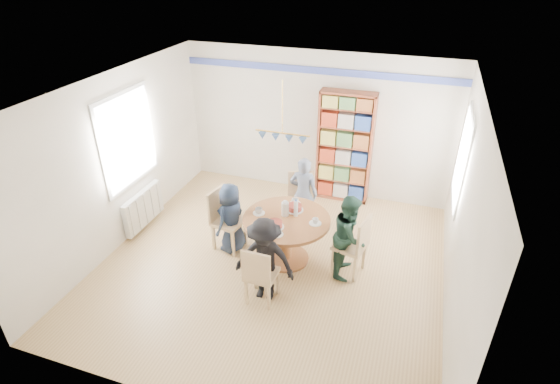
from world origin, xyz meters
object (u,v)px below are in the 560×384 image
at_px(chair_left, 224,216).
at_px(chair_near, 259,273).
at_px(person_far, 303,194).
at_px(person_right, 350,236).
at_px(chair_right, 355,243).
at_px(dining_table, 286,229).
at_px(chair_far, 301,198).
at_px(person_near, 265,260).
at_px(bookshelf, 345,148).
at_px(radiator, 144,208).
at_px(person_left, 231,218).

distance_m(chair_left, chair_near, 1.44).
bearing_deg(person_far, person_right, 135.80).
distance_m(chair_right, person_far, 1.40).
height_order(dining_table, chair_far, chair_far).
height_order(chair_left, person_far, person_far).
height_order(dining_table, person_near, person_near).
height_order(chair_left, chair_right, chair_left).
bearing_deg(person_far, chair_near, 88.66).
bearing_deg(bookshelf, chair_left, -124.55).
distance_m(radiator, person_left, 1.72).
distance_m(radiator, person_far, 2.73).
height_order(person_left, person_far, person_far).
distance_m(chair_right, person_near, 1.38).
relative_size(chair_left, person_right, 0.79).
relative_size(chair_near, person_far, 0.69).
bearing_deg(person_near, chair_far, 87.58).
relative_size(chair_left, person_far, 0.77).
height_order(chair_far, person_right, person_right).
bearing_deg(chair_near, chair_far, 90.28).
relative_size(chair_near, bookshelf, 0.44).
bearing_deg(person_far, chair_right, 138.24).
bearing_deg(chair_far, dining_table, -86.51).
xyz_separation_m(person_right, person_far, (-0.95, 0.92, 0.01)).
xyz_separation_m(person_left, person_far, (0.89, 0.95, 0.07)).
bearing_deg(person_near, chair_left, 134.84).
xyz_separation_m(chair_right, person_right, (-0.09, 0.01, 0.11)).
xyz_separation_m(chair_left, chair_right, (2.07, -0.03, -0.02)).
height_order(person_left, bookshelf, bookshelf).
distance_m(chair_left, person_right, 1.98).
bearing_deg(person_right, radiator, 88.88).
height_order(chair_near, bookshelf, bookshelf).
xyz_separation_m(chair_near, bookshelf, (0.47, 3.16, 0.52)).
height_order(chair_far, person_near, person_near).
height_order(dining_table, bookshelf, bookshelf).
bearing_deg(chair_right, chair_left, 179.28).
xyz_separation_m(dining_table, chair_left, (-1.04, 0.04, -0.00)).
height_order(chair_far, chair_near, chair_far).
bearing_deg(chair_right, person_left, -179.30).
relative_size(chair_right, person_near, 0.78).
bearing_deg(chair_right, person_near, -140.54).
xyz_separation_m(dining_table, chair_near, (-0.05, -1.01, -0.06)).
height_order(chair_left, chair_near, chair_left).
distance_m(chair_left, person_far, 1.38).
relative_size(radiator, chair_near, 1.10).
bearing_deg(dining_table, bookshelf, 78.94).
relative_size(radiator, chair_right, 1.03).
relative_size(chair_right, bookshelf, 0.47).
distance_m(chair_near, bookshelf, 3.24).
xyz_separation_m(dining_table, person_near, (-0.03, -0.86, 0.07)).
distance_m(person_far, person_near, 1.80).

